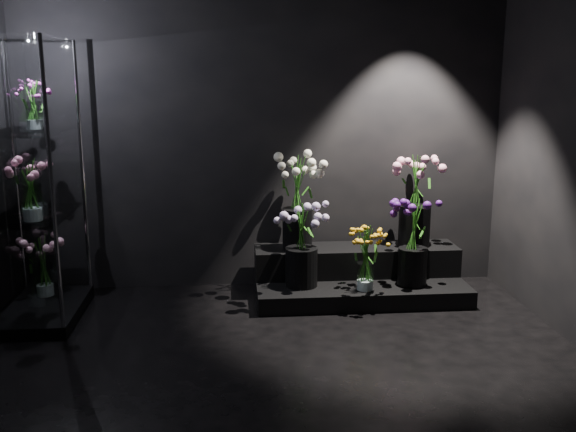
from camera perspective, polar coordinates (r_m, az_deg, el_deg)
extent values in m
plane|color=black|center=(3.79, -0.31, -15.60)|extent=(4.00, 4.00, 0.00)
plane|color=black|center=(5.35, -2.12, 8.39)|extent=(4.00, 0.00, 4.00)
plane|color=black|center=(1.41, 6.37, -3.48)|extent=(4.00, 0.00, 4.00)
cube|color=black|center=(5.30, 6.40, -6.44)|extent=(1.69, 0.75, 0.14)
cube|color=black|center=(5.42, 6.06, -3.92)|extent=(1.69, 0.38, 0.23)
cube|color=black|center=(5.19, -20.91, -7.91)|extent=(0.55, 0.92, 0.09)
cube|color=white|center=(4.99, -21.57, 0.09)|extent=(0.49, 0.86, 0.01)
cube|color=white|center=(4.91, -22.14, 6.95)|extent=(0.49, 0.86, 0.01)
cylinder|color=white|center=(5.03, 6.87, -5.35)|extent=(0.13, 0.13, 0.22)
cylinder|color=black|center=(5.08, 1.20, -4.55)|extent=(0.26, 0.26, 0.31)
cylinder|color=black|center=(5.20, 11.00, -4.42)|extent=(0.23, 0.23, 0.30)
cylinder|color=black|center=(5.24, 0.84, -1.16)|extent=(0.24, 0.24, 0.34)
cylinder|color=black|center=(5.45, 11.16, -0.86)|extent=(0.26, 0.26, 0.34)
cylinder|color=white|center=(4.75, -21.81, 1.11)|extent=(0.14, 0.14, 0.26)
cylinder|color=white|center=(5.01, -21.61, 8.30)|extent=(0.11, 0.11, 0.20)
cylinder|color=white|center=(5.35, -20.83, -5.32)|extent=(0.14, 0.14, 0.26)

